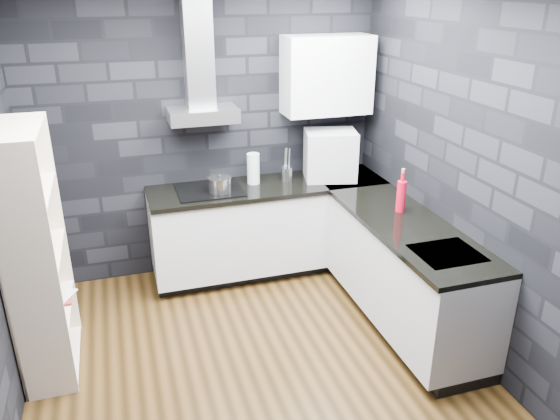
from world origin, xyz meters
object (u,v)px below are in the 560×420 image
bookshelf (36,255)px  glass_vase (253,169)px  storage_jar (286,173)px  fruit_bowl (34,257)px  red_bottle (401,196)px  utensil_crock (287,174)px  pot (220,185)px  appliance_garage (330,155)px

bookshelf → glass_vase: bearing=9.0°
storage_jar → fruit_bowl: 2.40m
storage_jar → red_bottle: red_bottle is taller
utensil_crock → fruit_bowl: size_ratio=0.55×
storage_jar → utensil_crock: size_ratio=0.76×
pot → bookshelf: 1.66m
glass_vase → bookshelf: 2.04m
glass_vase → appliance_garage: (0.73, -0.08, 0.08)m
appliance_garage → red_bottle: bearing=-62.1°
fruit_bowl → appliance_garage: bearing=21.3°
utensil_crock → appliance_garage: (0.41, -0.05, 0.16)m
glass_vase → appliance_garage: 0.74m
storage_jar → fruit_bowl: bearing=-152.7°
storage_jar → fruit_bowl: size_ratio=0.42×
red_bottle → fruit_bowl: 2.77m
appliance_garage → fruit_bowl: (-2.53, -0.98, -0.19)m
utensil_crock → bookshelf: bearing=-156.2°
appliance_garage → glass_vase: bearing=-172.6°
pot → fruit_bowl: pot is taller
storage_jar → red_bottle: size_ratio=0.38×
glass_vase → appliance_garage: bearing=-5.9°
utensil_crock → bookshelf: bookshelf is taller
storage_jar → glass_vase: bearing=-172.6°
utensil_crock → red_bottle: red_bottle is taller
storage_jar → appliance_garage: bearing=-16.7°
bookshelf → fruit_bowl: size_ratio=7.61×
pot → fruit_bowl: 1.71m
fruit_bowl → utensil_crock: bearing=26.1°
storage_jar → utensil_crock: 0.07m
glass_vase → fruit_bowl: glass_vase is taller
storage_jar → bookshelf: (-2.13, -1.00, -0.05)m
appliance_garage → bookshelf: bookshelf is taller
pot → red_bottle: size_ratio=0.77×
pot → storage_jar: bearing=15.6°
red_bottle → storage_jar: bearing=121.3°
glass_vase → red_bottle: 1.40m
glass_vase → storage_jar: (0.33, 0.04, -0.09)m
storage_jar → appliance_garage: size_ratio=0.21×
appliance_garage → storage_jar: bearing=176.6°
pot → bookshelf: (-1.45, -0.81, -0.07)m
bookshelf → pot: bearing=10.2°
pot → bookshelf: bearing=-150.8°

